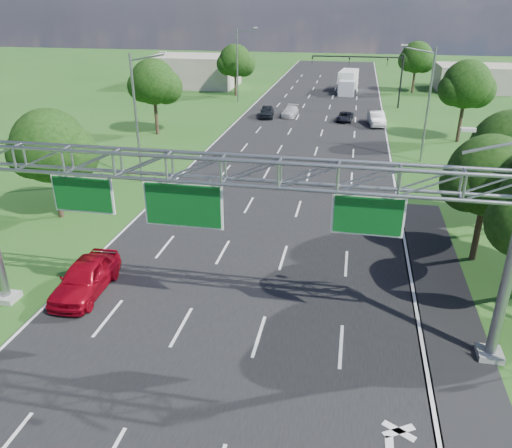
% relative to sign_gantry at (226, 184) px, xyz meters
% --- Properties ---
extents(ground, '(220.00, 220.00, 0.00)m').
position_rel_sign_gantry_xyz_m(ground, '(-0.33, 18.00, -6.89)').
color(ground, '#1D4C16').
rests_on(ground, ground).
extents(road, '(18.00, 180.00, 0.02)m').
position_rel_sign_gantry_xyz_m(road, '(-0.33, 18.00, -6.89)').
color(road, black).
rests_on(road, ground).
extents(road_flare, '(3.00, 30.00, 0.02)m').
position_rel_sign_gantry_xyz_m(road_flare, '(9.87, 2.00, -6.89)').
color(road_flare, black).
rests_on(road_flare, ground).
extents(sign_gantry, '(23.50, 1.00, 9.56)m').
position_rel_sign_gantry_xyz_m(sign_gantry, '(0.00, 0.00, 0.00)').
color(sign_gantry, gray).
rests_on(sign_gantry, ground).
extents(traffic_signal, '(12.21, 0.24, 7.00)m').
position_rel_sign_gantry_xyz_m(traffic_signal, '(7.15, 53.00, -1.72)').
color(traffic_signal, black).
rests_on(traffic_signal, ground).
extents(streetlight_l_near, '(2.97, 0.22, 10.16)m').
position_rel_sign_gantry_xyz_m(streetlight_l_near, '(-11.63, 18.00, -1.31)').
color(streetlight_l_near, gray).
rests_on(streetlight_l_near, ground).
extents(streetlight_l_far, '(2.97, 0.22, 10.16)m').
position_rel_sign_gantry_xyz_m(streetlight_l_far, '(-11.63, 53.00, -1.31)').
color(streetlight_l_far, gray).
rests_on(streetlight_l_far, ground).
extents(streetlight_r_mid, '(2.97, 0.22, 10.16)m').
position_rel_sign_gantry_xyz_m(streetlight_r_mid, '(10.97, 28.00, -1.31)').
color(streetlight_r_mid, gray).
rests_on(streetlight_r_mid, ground).
extents(tree_verge_la, '(5.76, 4.80, 7.40)m').
position_rel_sign_gantry_xyz_m(tree_verge_la, '(-14.25, 10.04, -2.13)').
color(tree_verge_la, '#2D2116').
rests_on(tree_verge_la, ground).
extents(tree_verge_lb, '(5.76, 4.80, 8.06)m').
position_rel_sign_gantry_xyz_m(tree_verge_lb, '(-16.25, 33.04, -1.48)').
color(tree_verge_lb, '#2D2116').
rests_on(tree_verge_lb, ground).
extents(tree_verge_lc, '(5.76, 4.80, 7.62)m').
position_rel_sign_gantry_xyz_m(tree_verge_lc, '(-13.25, 58.04, -1.92)').
color(tree_verge_lc, '#2D2116').
rests_on(tree_verge_lc, ground).
extents(tree_verge_rd, '(5.76, 4.80, 8.28)m').
position_rel_sign_gantry_xyz_m(tree_verge_rd, '(15.75, 36.04, -1.26)').
color(tree_verge_rd, '#2D2116').
rests_on(tree_verge_rd, ground).
extents(tree_verge_re, '(5.76, 4.80, 7.84)m').
position_rel_sign_gantry_xyz_m(tree_verge_re, '(13.75, 66.04, -1.70)').
color(tree_verge_re, '#2D2116').
rests_on(tree_verge_re, ground).
extents(building_left, '(14.00, 10.00, 5.00)m').
position_rel_sign_gantry_xyz_m(building_left, '(-22.33, 66.00, -4.39)').
color(building_left, '#9F9586').
rests_on(building_left, ground).
extents(building_right, '(12.00, 9.00, 4.00)m').
position_rel_sign_gantry_xyz_m(building_right, '(23.67, 70.00, -4.89)').
color(building_right, '#9F9586').
rests_on(building_right, ground).
extents(red_coupe, '(2.23, 5.14, 1.72)m').
position_rel_sign_gantry_xyz_m(red_coupe, '(-7.80, 1.44, -6.03)').
color(red_coupe, maroon).
rests_on(red_coupe, ground).
extents(car_queue_a, '(1.94, 4.28, 1.22)m').
position_rel_sign_gantry_xyz_m(car_queue_a, '(-3.16, 45.07, -6.28)').
color(car_queue_a, silver).
rests_on(car_queue_a, ground).
extents(car_queue_b, '(2.08, 3.96, 1.06)m').
position_rel_sign_gantry_xyz_m(car_queue_b, '(3.80, 43.51, -6.36)').
color(car_queue_b, black).
rests_on(car_queue_b, ground).
extents(car_queue_c, '(2.18, 4.38, 1.43)m').
position_rel_sign_gantry_xyz_m(car_queue_c, '(-5.97, 43.82, -6.17)').
color(car_queue_c, black).
rests_on(car_queue_c, ground).
extents(car_queue_d, '(2.24, 4.97, 1.58)m').
position_rel_sign_gantry_xyz_m(car_queue_d, '(7.48, 42.09, -6.10)').
color(car_queue_d, '#BDBDBD').
rests_on(car_queue_d, ground).
extents(box_truck, '(3.17, 8.84, 3.26)m').
position_rel_sign_gantry_xyz_m(box_truck, '(3.49, 64.64, -5.33)').
color(box_truck, silver).
rests_on(box_truck, ground).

